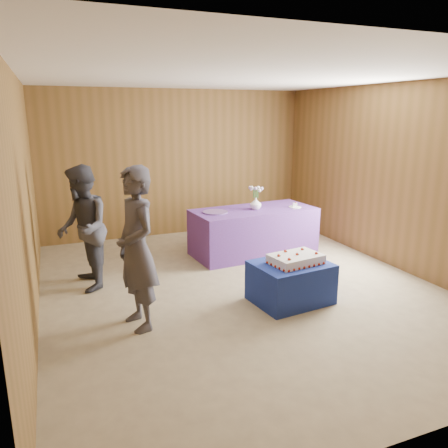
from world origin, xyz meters
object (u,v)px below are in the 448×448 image
guest_left (137,249)px  guest_right (83,229)px  cake_table (291,282)px  sheet_cake (296,259)px  vase (256,204)px  serving_table (254,231)px

guest_left → guest_right: (-0.44, 1.33, -0.06)m
cake_table → sheet_cake: (0.04, -0.03, 0.31)m
cake_table → guest_left: size_ratio=0.51×
sheet_cake → vase: 1.97m
serving_table → sheet_cake: size_ratio=2.88×
cake_table → guest_right: size_ratio=0.55×
cake_table → serving_table: (0.41, 1.91, 0.12)m
sheet_cake → guest_right: guest_right is taller
guest_right → sheet_cake: bearing=57.0°
cake_table → sheet_cake: sheet_cake is taller
sheet_cake → vase: size_ratio=3.62×
serving_table → vase: (0.02, -0.03, 0.47)m
serving_table → vase: bearing=-62.1°
serving_table → vase: vase is taller
sheet_cake → vase: vase is taller
cake_table → vase: size_ratio=4.70×
vase → guest_left: size_ratio=0.11×
sheet_cake → guest_right: size_ratio=0.42×
serving_table → guest_left: guest_left is taller
cake_table → guest_right: bearing=142.5°
vase → guest_left: bearing=-141.2°
serving_table → guest_left: bearing=-145.1°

